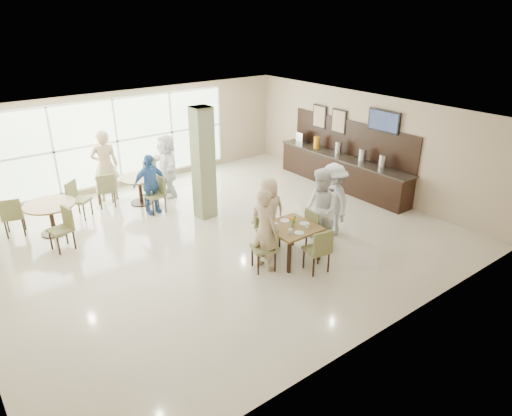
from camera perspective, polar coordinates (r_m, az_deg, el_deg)
ground at (r=10.73m, az=-4.75°, el=-3.59°), size 10.00×10.00×0.00m
room_shell at (r=10.06m, az=-5.08°, el=5.06°), size 10.00×10.00×10.00m
window_bank at (r=13.80m, az=-16.98°, el=7.98°), size 7.00×0.04×7.00m
column at (r=11.33m, az=-6.61°, el=5.53°), size 0.45×0.45×2.80m
main_table at (r=9.54m, az=4.45°, el=-2.78°), size 1.00×1.00×0.75m
round_table_left at (r=11.64m, az=-24.32°, el=-0.28°), size 1.16×1.16×0.75m
round_table_right at (r=12.71m, az=-14.33°, el=2.97°), size 1.04×1.04×0.75m
chairs_main_table at (r=9.62m, az=4.49°, el=-3.79°), size 2.01×1.87×0.95m
chairs_table_left at (r=11.70m, az=-24.16°, el=-0.74°), size 2.14×2.03×0.95m
chairs_table_right at (r=12.73m, az=-14.46°, el=2.58°), size 2.04×1.82×0.95m
tabletop_clutter at (r=9.45m, az=4.66°, el=-2.06°), size 0.72×0.81×0.21m
buffet_counter at (r=13.71m, az=10.72°, el=4.80°), size 0.64×4.70×1.95m
wall_tv at (r=12.79m, az=15.69°, el=10.42°), size 0.06×1.00×0.58m
framed_art_a at (r=13.86m, az=10.31°, el=10.62°), size 0.05×0.55×0.70m
framed_art_b at (r=14.39m, az=7.95°, el=11.25°), size 0.05×0.55×0.70m
teen_left at (r=9.08m, az=1.12°, el=-2.73°), size 0.51×0.69×1.73m
teen_far at (r=10.12m, az=1.60°, el=-0.40°), size 0.83×0.58×1.55m
teen_right at (r=9.98m, az=8.07°, el=-0.18°), size 0.99×1.08×1.81m
teen_standing at (r=10.63m, az=9.60°, el=1.02°), size 0.96×1.26×1.73m
adult_a at (r=11.95m, az=-13.10°, el=2.91°), size 0.93×0.55×1.57m
adult_b at (r=12.99m, az=-11.08°, el=5.22°), size 0.91×1.71×1.76m
adult_standing at (r=13.06m, az=-18.34°, el=5.03°), size 0.80×0.61×1.97m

